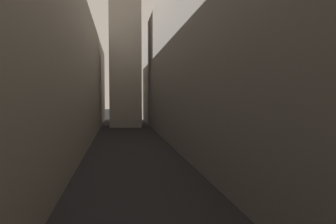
% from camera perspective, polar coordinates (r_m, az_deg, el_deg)
% --- Properties ---
extents(ground_plane, '(264.00, 264.00, 0.00)m').
position_cam_1_polar(ground_plane, '(35.54, -6.74, -8.07)').
color(ground_plane, black).
extents(building_block_left, '(15.61, 108.00, 19.17)m').
position_cam_1_polar(building_block_left, '(38.77, -27.17, 6.77)').
color(building_block_left, gray).
rests_on(building_block_left, ground).
extents(building_block_right, '(13.66, 108.00, 24.49)m').
position_cam_1_polar(building_block_right, '(39.79, 11.37, 10.78)').
color(building_block_right, slate).
rests_on(building_block_right, ground).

